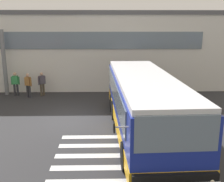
{
  "coord_description": "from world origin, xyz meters",
  "views": [
    {
      "loc": [
        1.79,
        -13.78,
        4.92
      ],
      "look_at": [
        2.09,
        0.14,
        1.5
      ],
      "focal_mm": 43.68,
      "sensor_mm": 36.0,
      "label": 1
    }
  ],
  "objects_px": {
    "passenger_by_doorway": "(28,84)",
    "passenger_at_curb_edge": "(42,82)",
    "entry_support_column": "(4,63)",
    "bus_main_foreground": "(143,105)",
    "passenger_near_column": "(16,83)"
  },
  "relations": [
    {
      "from": "passenger_by_doorway",
      "to": "entry_support_column",
      "type": "bearing_deg",
      "value": 154.7
    },
    {
      "from": "entry_support_column",
      "to": "passenger_at_curb_edge",
      "type": "xyz_separation_m",
      "value": [
        2.62,
        -0.38,
        -1.33
      ]
    },
    {
      "from": "passenger_at_curb_edge",
      "to": "passenger_by_doorway",
      "type": "bearing_deg",
      "value": -150.28
    },
    {
      "from": "bus_main_foreground",
      "to": "passenger_at_curb_edge",
      "type": "relative_size",
      "value": 6.45
    },
    {
      "from": "passenger_by_doorway",
      "to": "passenger_at_curb_edge",
      "type": "relative_size",
      "value": 1.0
    },
    {
      "from": "bus_main_foreground",
      "to": "passenger_near_column",
      "type": "height_order",
      "value": "bus_main_foreground"
    },
    {
      "from": "entry_support_column",
      "to": "passenger_near_column",
      "type": "bearing_deg",
      "value": -27.6
    },
    {
      "from": "passenger_near_column",
      "to": "passenger_by_doorway",
      "type": "relative_size",
      "value": 1.0
    },
    {
      "from": "bus_main_foreground",
      "to": "passenger_by_doorway",
      "type": "bearing_deg",
      "value": 137.62
    },
    {
      "from": "passenger_near_column",
      "to": "passenger_at_curb_edge",
      "type": "distance_m",
      "value": 1.82
    },
    {
      "from": "passenger_by_doorway",
      "to": "passenger_at_curb_edge",
      "type": "xyz_separation_m",
      "value": [
        0.82,
        0.47,
        0.03
      ]
    },
    {
      "from": "entry_support_column",
      "to": "bus_main_foreground",
      "type": "bearing_deg",
      "value": -39.46
    },
    {
      "from": "passenger_near_column",
      "to": "passenger_by_doorway",
      "type": "height_order",
      "value": "same"
    },
    {
      "from": "passenger_near_column",
      "to": "bus_main_foreground",
      "type": "bearing_deg",
      "value": -40.46
    },
    {
      "from": "passenger_by_doorway",
      "to": "passenger_at_curb_edge",
      "type": "bearing_deg",
      "value": 29.72
    }
  ]
}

